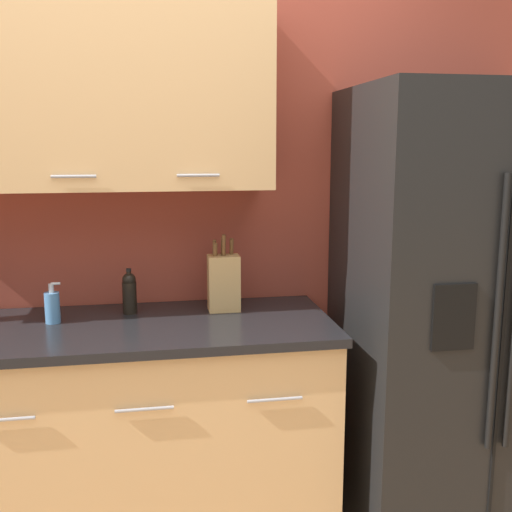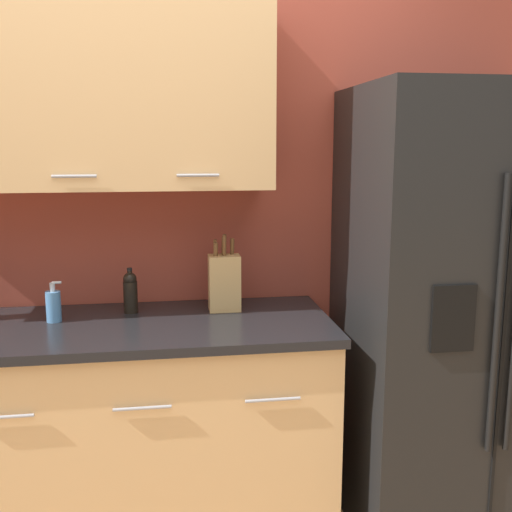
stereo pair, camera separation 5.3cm
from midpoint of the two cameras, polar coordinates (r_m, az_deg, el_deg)
The scene contains 6 objects.
wall_back at distance 2.60m, azimuth -13.07°, elevation 6.04°, with size 10.00×0.39×2.60m.
counter_unit at distance 2.57m, azimuth -16.27°, elevation -16.05°, with size 1.93×0.64×0.92m.
refrigerator at distance 2.63m, azimuth 17.66°, elevation -5.09°, with size 0.87×0.75×1.82m.
knife_block at distance 2.49m, azimuth -3.71°, elevation -2.48°, with size 0.13×0.09×0.32m.
soap_dispenser at distance 2.46m, azimuth -19.41°, elevation -4.59°, with size 0.06×0.06×0.16m.
oil_bottle at distance 2.51m, azimuth -12.56°, elevation -3.38°, with size 0.06×0.06×0.19m.
Camera 1 is at (0.07, -1.48, 1.60)m, focal length 42.00 mm.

